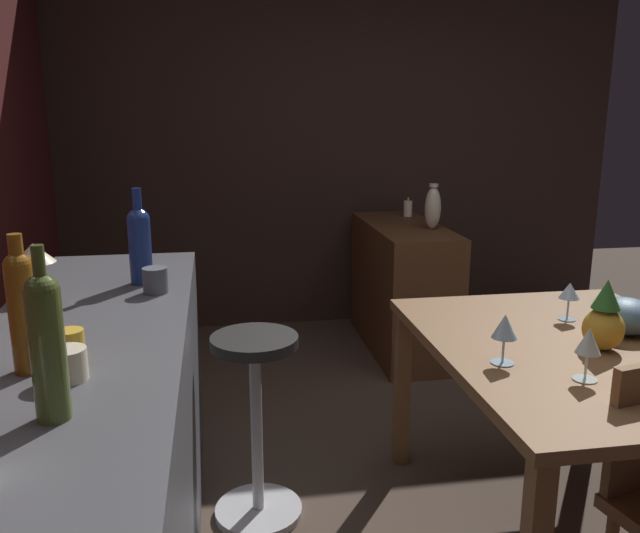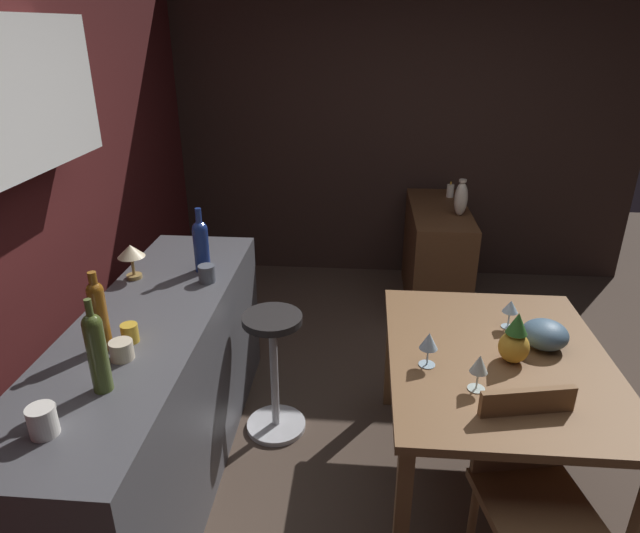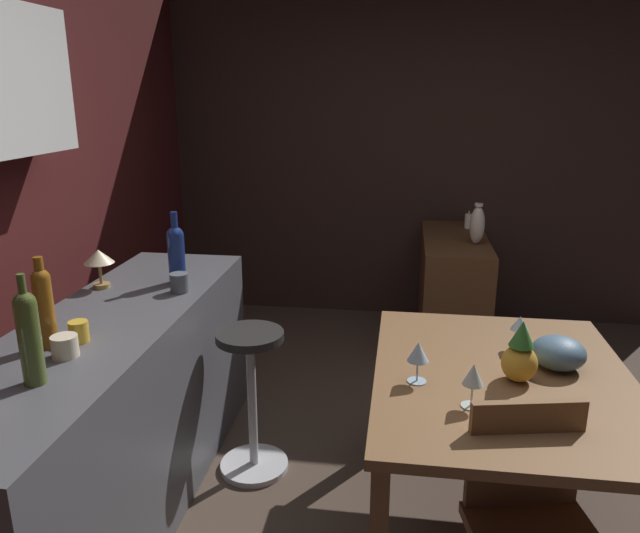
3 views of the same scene
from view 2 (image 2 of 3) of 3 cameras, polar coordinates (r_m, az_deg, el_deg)
ground_plane at (r=3.15m, az=11.75°, el=-19.23°), size 9.00×9.00×0.00m
wall_side_right at (r=4.91m, az=6.20°, el=13.93°), size 0.10×4.40×2.60m
dining_table at (r=2.72m, az=17.82°, el=-10.16°), size 1.28×1.00×0.74m
kitchen_counter at (r=2.89m, az=-16.51°, el=-12.87°), size 2.10×0.60×0.90m
sideboard_cabinet at (r=4.54m, az=11.87°, el=1.00°), size 1.10×0.44×0.82m
chair_near_window at (r=2.45m, az=20.80°, el=-20.52°), size 0.47×0.47×0.85m
bar_stool at (r=3.08m, az=-4.77°, el=-10.67°), size 0.34×0.34×0.73m
wine_glass_left at (r=2.87m, az=19.11°, el=-4.02°), size 0.08×0.08×0.15m
wine_glass_right at (r=2.36m, az=16.15°, el=-9.76°), size 0.07×0.07×0.16m
wine_glass_center at (r=2.46m, az=11.20°, el=-7.65°), size 0.08×0.08×0.16m
pineapple_centerpiece at (r=2.60m, az=19.51°, el=-7.28°), size 0.13×0.13×0.24m
fruit_bowl at (r=2.78m, az=22.27°, el=-6.56°), size 0.21×0.21×0.13m
wine_bottle_olive at (r=2.12m, az=-22.11°, el=-7.96°), size 0.07×0.07×0.37m
wine_bottle_amber at (r=2.39m, az=-21.92°, el=-4.44°), size 0.07×0.07×0.34m
wine_bottle_cobalt at (r=3.00m, az=-12.21°, el=2.33°), size 0.08×0.08×0.35m
cup_mustard at (r=2.46m, az=-19.06°, el=-6.50°), size 0.11×0.07×0.08m
cup_cream at (r=2.35m, az=-19.82°, el=-8.12°), size 0.13×0.09×0.08m
cup_white at (r=2.05m, az=-26.75°, el=-14.06°), size 0.13×0.09×0.10m
cup_slate at (r=2.90m, az=-11.62°, el=-0.72°), size 0.12×0.09×0.09m
counter_lamp at (r=3.01m, az=-18.97°, el=1.29°), size 0.14×0.14×0.19m
pillar_candle_tall at (r=4.70m, az=13.33°, el=7.64°), size 0.06×0.06×0.13m
vase_ceramic_ivory at (r=4.22m, az=14.38°, el=6.82°), size 0.10×0.10×0.27m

